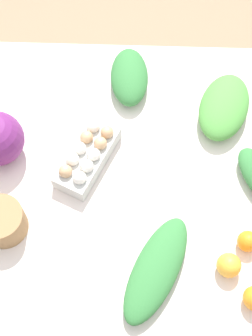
{
  "coord_description": "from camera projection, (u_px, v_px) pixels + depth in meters",
  "views": [
    {
      "loc": [
        -0.02,
        0.69,
        2.18
      ],
      "look_at": [
        0.0,
        0.0,
        0.79
      ],
      "focal_mm": 50.0,
      "sensor_mm": 36.0,
      "label": 1
    }
  ],
  "objects": [
    {
      "name": "dining_table",
      "position": [
        126.0,
        181.0,
        1.65
      ],
      "size": [
        1.45,
        1.08,
        0.77
      ],
      "color": "silver",
      "rests_on": "ground_plane"
    },
    {
      "name": "greens_bunch_dandelion",
      "position": [
        128.0,
        77.0,
        1.69
      ],
      "size": [
        0.15,
        0.26,
        0.08
      ],
      "primitive_type": "ellipsoid",
      "rotation": [
        0.0,
        0.0,
        4.76
      ],
      "color": "#337538",
      "rests_on": "dining_table"
    },
    {
      "name": "orange_4",
      "position": [
        229.0,
        265.0,
        1.39
      ],
      "size": [
        0.07,
        0.07,
        0.07
      ],
      "primitive_type": "sphere",
      "color": "#F9A833",
      "rests_on": "dining_table"
    },
    {
      "name": "egg_carton",
      "position": [
        87.0,
        156.0,
        1.55
      ],
      "size": [
        0.22,
        0.3,
        0.09
      ],
      "rotation": [
        0.0,
        0.0,
        4.28
      ],
      "color": "#B7B7B2",
      "rests_on": "dining_table"
    },
    {
      "name": "ground_plane",
      "position": [
        126.0,
        241.0,
        2.26
      ],
      "size": [
        8.0,
        8.0,
        0.0
      ],
      "primitive_type": "plane",
      "color": "#937A5B"
    },
    {
      "name": "greens_bunch_chard",
      "position": [
        224.0,
        107.0,
        1.63
      ],
      "size": [
        0.25,
        0.32,
        0.09
      ],
      "primitive_type": "ellipsoid",
      "rotation": [
        0.0,
        0.0,
        1.26
      ],
      "color": "#4C933D",
      "rests_on": "dining_table"
    },
    {
      "name": "paper_bag",
      "position": [
        2.0,
        222.0,
        1.44
      ],
      "size": [
        0.15,
        0.15,
        0.1
      ],
      "primitive_type": "cylinder",
      "color": "#997047",
      "rests_on": "dining_table"
    },
    {
      "name": "greens_bunch_beet_tops",
      "position": [
        156.0,
        269.0,
        1.39
      ],
      "size": [
        0.27,
        0.38,
        0.07
      ],
      "primitive_type": "ellipsoid",
      "rotation": [
        0.0,
        0.0,
        4.28
      ],
      "color": "#337538",
      "rests_on": "dining_table"
    },
    {
      "name": "orange_2",
      "position": [
        248.0,
        241.0,
        1.43
      ],
      "size": [
        0.07,
        0.07,
        0.07
      ],
      "primitive_type": "sphere",
      "color": "orange",
      "rests_on": "dining_table"
    }
  ]
}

